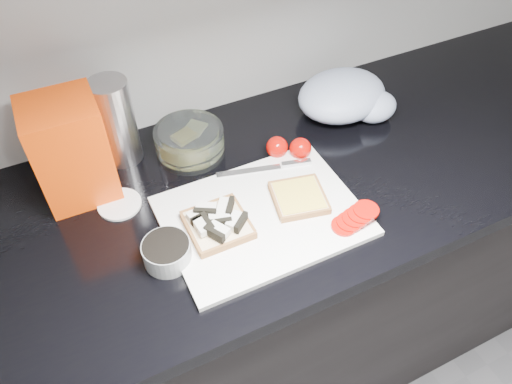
# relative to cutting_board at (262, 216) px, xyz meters

# --- Properties ---
(base_cabinet) EXTENTS (3.50, 0.60, 0.86)m
(base_cabinet) POSITION_rel_cutting_board_xyz_m (-0.02, 0.10, -0.48)
(base_cabinet) COLOR black
(base_cabinet) RESTS_ON ground
(countertop) EXTENTS (3.50, 0.64, 0.04)m
(countertop) POSITION_rel_cutting_board_xyz_m (-0.02, 0.10, -0.03)
(countertop) COLOR black
(countertop) RESTS_ON base_cabinet
(cutting_board) EXTENTS (0.40, 0.30, 0.01)m
(cutting_board) POSITION_rel_cutting_board_xyz_m (0.00, 0.00, 0.00)
(cutting_board) COLOR white
(cutting_board) RESTS_ON countertop
(bread_left) EXTENTS (0.13, 0.13, 0.04)m
(bread_left) POSITION_rel_cutting_board_xyz_m (-0.10, 0.01, 0.02)
(bread_left) COLOR beige
(bread_left) RESTS_ON cutting_board
(bread_right) EXTENTS (0.14, 0.14, 0.02)m
(bread_right) POSITION_rel_cutting_board_xyz_m (0.09, 0.00, 0.01)
(bread_right) COLOR beige
(bread_right) RESTS_ON cutting_board
(tomato_slices) EXTENTS (0.12, 0.07, 0.02)m
(tomato_slices) POSITION_rel_cutting_board_xyz_m (0.16, -0.10, 0.02)
(tomato_slices) COLOR #B40A04
(tomato_slices) RESTS_ON cutting_board
(knife) EXTENTS (0.21, 0.07, 0.01)m
(knife) POSITION_rel_cutting_board_xyz_m (0.09, 0.11, 0.01)
(knife) COLOR silver
(knife) RESTS_ON cutting_board
(seed_tub) EXTENTS (0.09, 0.09, 0.05)m
(seed_tub) POSITION_rel_cutting_board_xyz_m (-0.21, -0.02, 0.02)
(seed_tub) COLOR #989D9D
(seed_tub) RESTS_ON countertop
(tub_lid) EXTENTS (0.10, 0.10, 0.01)m
(tub_lid) POSITION_rel_cutting_board_xyz_m (-0.26, 0.17, -0.00)
(tub_lid) COLOR white
(tub_lid) RESTS_ON countertop
(glass_bowl) EXTENTS (0.16, 0.16, 0.07)m
(glass_bowl) POSITION_rel_cutting_board_xyz_m (-0.06, 0.26, 0.03)
(glass_bowl) COLOR silver
(glass_bowl) RESTS_ON countertop
(bread_bag) EXTENTS (0.15, 0.14, 0.23)m
(bread_bag) POSITION_rel_cutting_board_xyz_m (-0.31, 0.25, 0.11)
(bread_bag) COLOR #FA3F04
(bread_bag) RESTS_ON countertop
(steel_canister) EXTENTS (0.09, 0.09, 0.21)m
(steel_canister) POSITION_rel_cutting_board_xyz_m (-0.21, 0.31, 0.10)
(steel_canister) COLOR #B2B1B6
(steel_canister) RESTS_ON countertop
(grocery_bag) EXTENTS (0.25, 0.21, 0.10)m
(grocery_bag) POSITION_rel_cutting_board_xyz_m (0.35, 0.23, 0.04)
(grocery_bag) COLOR silver
(grocery_bag) RESTS_ON countertop
(whole_tomatoes) EXTENTS (0.10, 0.08, 0.05)m
(whole_tomatoes) POSITION_rel_cutting_board_xyz_m (0.14, 0.14, 0.02)
(whole_tomatoes) COLOR #B40A04
(whole_tomatoes) RESTS_ON countertop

